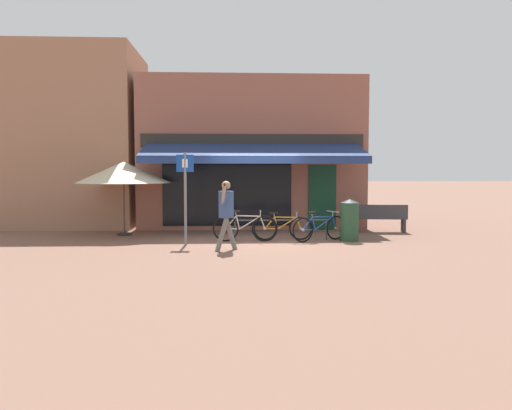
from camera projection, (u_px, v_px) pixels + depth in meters
name	position (u px, v px, depth m)	size (l,w,h in m)	color
ground_plane	(257.00, 242.00, 13.34)	(160.00, 160.00, 0.00)	brown
shop_front	(251.00, 154.00, 17.43)	(7.50, 4.77, 5.01)	#8E5647
neighbour_building	(63.00, 139.00, 17.60)	(5.37, 4.00, 6.07)	#9E7056
bike_rack_rail	(281.00, 223.00, 13.77)	(2.64, 0.04, 0.57)	#47494F
bicycle_silver	(245.00, 227.00, 13.47)	(1.76, 0.52, 0.85)	black
bicycle_orange	(283.00, 227.00, 13.76)	(1.63, 0.52, 0.79)	black
bicycle_blue	(320.00, 228.00, 13.55)	(1.62, 0.86, 0.81)	black
pedestrian_adult	(226.00, 208.00, 11.87)	(0.56, 0.65, 1.69)	slate
litter_bin	(349.00, 220.00, 13.56)	(0.51, 0.51, 1.14)	#23472D
parking_sign	(185.00, 188.00, 12.79)	(0.44, 0.07, 2.38)	slate
cafe_parasol	(124.00, 172.00, 14.69)	(2.77, 2.77, 2.18)	#4C3D2D
park_bench	(381.00, 218.00, 15.46)	(1.64, 0.59, 0.87)	#38383D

